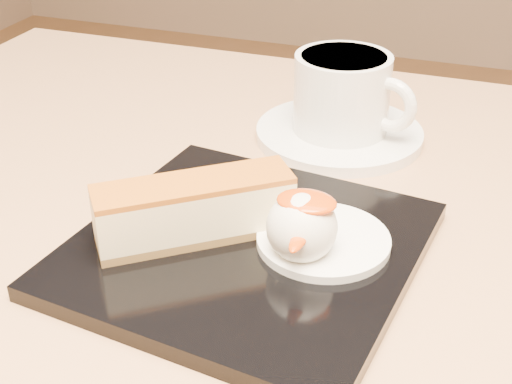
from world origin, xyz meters
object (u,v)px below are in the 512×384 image
at_px(dessert_plate, 246,249).
at_px(saucer, 339,134).
at_px(ice_cream_scoop, 302,227).
at_px(coffee_cup, 344,92).
at_px(cheesecake, 194,209).

height_order(dessert_plate, saucer, dessert_plate).
distance_m(ice_cream_scoop, coffee_cup, 0.21).
relative_size(cheesecake, ice_cream_scoop, 2.74).
xyz_separation_m(dessert_plate, ice_cream_scoop, (0.04, -0.01, 0.03)).
bearing_deg(cheesecake, dessert_plate, -29.95).
distance_m(dessert_plate, saucer, 0.20).
relative_size(dessert_plate, coffee_cup, 1.96).
xyz_separation_m(cheesecake, saucer, (0.05, 0.21, -0.03)).
height_order(dessert_plate, cheesecake, cheesecake).
relative_size(cheesecake, saucer, 0.84).
relative_size(saucer, coffee_cup, 1.34).
bearing_deg(dessert_plate, coffee_cup, 85.05).
distance_m(dessert_plate, coffee_cup, 0.20).
bearing_deg(cheesecake, saucer, 38.19).
xyz_separation_m(dessert_plate, coffee_cup, (0.02, 0.20, 0.04)).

